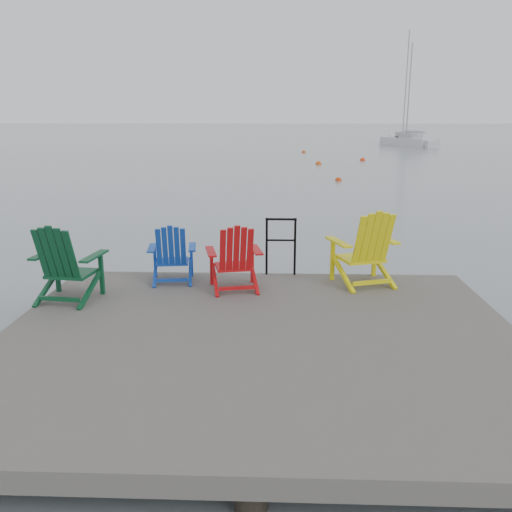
{
  "coord_description": "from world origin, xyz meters",
  "views": [
    {
      "loc": [
        0.17,
        -5.73,
        2.93
      ],
      "look_at": [
        -0.13,
        2.23,
        0.85
      ],
      "focal_mm": 38.0,
      "sensor_mm": 36.0,
      "label": 1
    }
  ],
  "objects_px": {
    "chair_yellow": "(366,248)",
    "sailboat_near": "(408,142)",
    "handrail": "(281,241)",
    "buoy_d": "(304,153)",
    "chair_blue": "(172,253)",
    "buoy_a": "(338,181)",
    "sailboat_mid": "(403,140)",
    "buoy_b": "(319,164)",
    "buoy_c": "(363,161)",
    "chair_green": "(65,263)",
    "chair_red": "(235,257)"
  },
  "relations": [
    {
      "from": "chair_yellow",
      "to": "handrail",
      "type": "bearing_deg",
      "value": 140.06
    },
    {
      "from": "sailboat_near",
      "to": "buoy_b",
      "type": "distance_m",
      "value": 23.17
    },
    {
      "from": "buoy_c",
      "to": "chair_red",
      "type": "bearing_deg",
      "value": -102.11
    },
    {
      "from": "buoy_b",
      "to": "buoy_c",
      "type": "bearing_deg",
      "value": 42.94
    },
    {
      "from": "sailboat_mid",
      "to": "buoy_a",
      "type": "bearing_deg",
      "value": -101.48
    },
    {
      "from": "sailboat_near",
      "to": "chair_yellow",
      "type": "bearing_deg",
      "value": -125.77
    },
    {
      "from": "sailboat_mid",
      "to": "sailboat_near",
      "type": "bearing_deg",
      "value": -90.56
    },
    {
      "from": "chair_blue",
      "to": "buoy_b",
      "type": "relative_size",
      "value": 2.31
    },
    {
      "from": "chair_yellow",
      "to": "sailboat_mid",
      "type": "relative_size",
      "value": 0.1
    },
    {
      "from": "sailboat_mid",
      "to": "buoy_d",
      "type": "distance_m",
      "value": 18.17
    },
    {
      "from": "chair_blue",
      "to": "buoy_a",
      "type": "height_order",
      "value": "chair_blue"
    },
    {
      "from": "sailboat_mid",
      "to": "buoy_a",
      "type": "relative_size",
      "value": 36.93
    },
    {
      "from": "chair_green",
      "to": "buoy_b",
      "type": "height_order",
      "value": "chair_green"
    },
    {
      "from": "handrail",
      "to": "buoy_b",
      "type": "distance_m",
      "value": 25.85
    },
    {
      "from": "chair_green",
      "to": "buoy_a",
      "type": "height_order",
      "value": "chair_green"
    },
    {
      "from": "chair_yellow",
      "to": "sailboat_near",
      "type": "height_order",
      "value": "sailboat_near"
    },
    {
      "from": "handrail",
      "to": "chair_red",
      "type": "height_order",
      "value": "chair_red"
    },
    {
      "from": "handrail",
      "to": "buoy_a",
      "type": "relative_size",
      "value": 2.85
    },
    {
      "from": "buoy_b",
      "to": "buoy_c",
      "type": "xyz_separation_m",
      "value": [
        3.15,
        2.93,
        0.0
      ]
    },
    {
      "from": "sailboat_mid",
      "to": "buoy_a",
      "type": "xyz_separation_m",
      "value": [
        -10.48,
        -33.91,
        -0.36
      ]
    },
    {
      "from": "chair_green",
      "to": "buoy_c",
      "type": "relative_size",
      "value": 2.82
    },
    {
      "from": "handrail",
      "to": "buoy_d",
      "type": "relative_size",
      "value": 2.59
    },
    {
      "from": "buoy_a",
      "to": "buoy_b",
      "type": "distance_m",
      "value": 8.69
    },
    {
      "from": "sailboat_near",
      "to": "sailboat_mid",
      "type": "height_order",
      "value": "sailboat_mid"
    },
    {
      "from": "sailboat_near",
      "to": "chair_red",
      "type": "bearing_deg",
      "value": -127.82
    },
    {
      "from": "buoy_d",
      "to": "buoy_c",
      "type": "bearing_deg",
      "value": -65.96
    },
    {
      "from": "chair_blue",
      "to": "buoy_b",
      "type": "distance_m",
      "value": 26.51
    },
    {
      "from": "buoy_a",
      "to": "buoy_b",
      "type": "bearing_deg",
      "value": 91.82
    },
    {
      "from": "buoy_c",
      "to": "buoy_d",
      "type": "height_order",
      "value": "buoy_c"
    },
    {
      "from": "chair_blue",
      "to": "buoy_c",
      "type": "height_order",
      "value": "chair_blue"
    },
    {
      "from": "sailboat_near",
      "to": "chair_green",
      "type": "bearing_deg",
      "value": -130.07
    },
    {
      "from": "chair_blue",
      "to": "chair_yellow",
      "type": "relative_size",
      "value": 0.79
    },
    {
      "from": "chair_green",
      "to": "chair_yellow",
      "type": "relative_size",
      "value": 0.95
    },
    {
      "from": "chair_yellow",
      "to": "sailboat_near",
      "type": "xyz_separation_m",
      "value": [
        11.55,
        46.97,
        -0.71
      ]
    },
    {
      "from": "sailboat_near",
      "to": "sailboat_mid",
      "type": "relative_size",
      "value": 0.85
    },
    {
      "from": "chair_green",
      "to": "sailboat_near",
      "type": "bearing_deg",
      "value": 79.26
    },
    {
      "from": "handrail",
      "to": "buoy_d",
      "type": "xyz_separation_m",
      "value": [
        2.12,
        36.59,
        -1.04
      ]
    },
    {
      "from": "buoy_a",
      "to": "buoy_c",
      "type": "xyz_separation_m",
      "value": [
        2.88,
        11.62,
        0.0
      ]
    },
    {
      "from": "chair_blue",
      "to": "buoy_d",
      "type": "height_order",
      "value": "chair_blue"
    },
    {
      "from": "handrail",
      "to": "chair_yellow",
      "type": "relative_size",
      "value": 0.8
    },
    {
      "from": "buoy_c",
      "to": "chair_yellow",
      "type": "bearing_deg",
      "value": -98.65
    },
    {
      "from": "handrail",
      "to": "buoy_c",
      "type": "height_order",
      "value": "handrail"
    },
    {
      "from": "sailboat_near",
      "to": "sailboat_mid",
      "type": "distance_m",
      "value": 4.49
    },
    {
      "from": "chair_green",
      "to": "chair_yellow",
      "type": "xyz_separation_m",
      "value": [
        4.1,
        0.88,
        0.03
      ]
    },
    {
      "from": "chair_blue",
      "to": "buoy_a",
      "type": "distance_m",
      "value": 18.06
    },
    {
      "from": "chair_red",
      "to": "chair_yellow",
      "type": "xyz_separation_m",
      "value": [
        1.89,
        0.32,
        0.08
      ]
    },
    {
      "from": "sailboat_near",
      "to": "buoy_b",
      "type": "bearing_deg",
      "value": -138.27
    },
    {
      "from": "buoy_c",
      "to": "buoy_d",
      "type": "xyz_separation_m",
      "value": [
        -3.55,
        7.95,
        0.0
      ]
    },
    {
      "from": "chair_blue",
      "to": "chair_red",
      "type": "bearing_deg",
      "value": -27.45
    },
    {
      "from": "sailboat_near",
      "to": "buoy_a",
      "type": "distance_m",
      "value": 31.1
    }
  ]
}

